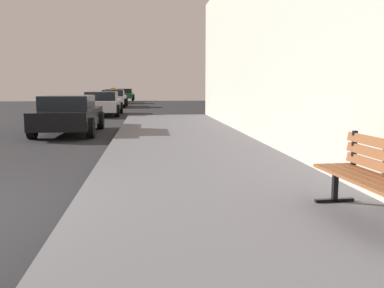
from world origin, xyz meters
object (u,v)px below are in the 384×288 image
Objects in this scene: car_black at (69,114)px; car_white at (114,98)px; car_red at (115,96)px; car_green at (125,95)px; bench at (379,174)px; car_silver at (102,103)px.

car_white is at bearing 89.85° from car_black.
car_black is at bearing -89.12° from car_red.
car_green is (0.56, 6.80, 0.00)m from car_red.
car_white reaches higher than car_black.
car_black is at bearing 113.40° from bench.
car_silver is 1.04× the size of car_red.
car_black is 8.82m from car_silver.
car_silver is 1.12× the size of car_white.
bench is at bearing -80.04° from car_white.
car_silver is (-4.86, 19.03, -0.02)m from bench.
car_silver reaches higher than bench.
car_white is 0.92× the size of car_green.
car_black is 1.07× the size of car_white.
car_white is (0.05, 18.15, -0.00)m from car_black.
car_red is (-0.43, 6.86, 0.00)m from car_white.
car_red is 0.98× the size of car_green.
car_white is at bearing -90.55° from car_green.
car_black is at bearing -90.15° from car_white.
car_white reaches higher than car_red.
car_white reaches higher than bench.
car_black reaches higher than bench.
bench is at bearing -75.68° from car_silver.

